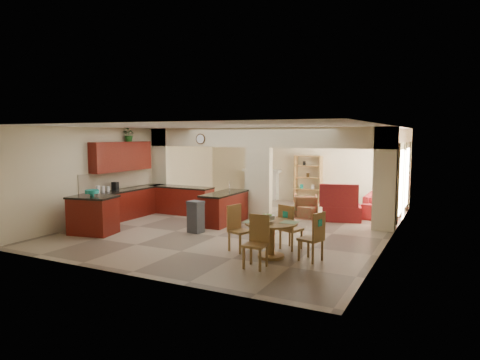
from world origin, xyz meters
The scene contains 39 objects.
floor centered at (0.00, 0.00, 0.00)m, with size 10.00×10.00×0.00m, color gray.
ceiling centered at (0.00, 0.00, 2.80)m, with size 10.00×10.00×0.00m, color white.
wall_back centered at (0.00, 5.00, 1.40)m, with size 8.00×8.00×0.00m, color beige.
wall_front centered at (0.00, -5.00, 1.40)m, with size 8.00×8.00×0.00m, color beige.
wall_left centered at (-4.00, 0.00, 1.40)m, with size 10.00×10.00×0.00m, color beige.
wall_right centered at (4.00, 0.00, 1.40)m, with size 10.00×10.00×0.00m, color beige.
partition_left_pier centered at (-3.70, 1.00, 1.40)m, with size 0.60×0.25×2.80m, color beige.
partition_center_pier centered at (0.00, 1.00, 1.10)m, with size 0.80×0.25×2.20m, color beige.
partition_right_pier centered at (3.70, 1.00, 1.40)m, with size 0.60×0.25×2.80m, color beige.
partition_header centered at (0.00, 1.00, 2.50)m, with size 8.00×0.25×0.60m, color beige.
kitchen_counter centered at (-3.26, -0.25, 0.46)m, with size 2.52×3.29×1.48m.
upper_cabinets centered at (-3.82, -0.80, 1.92)m, with size 0.35×2.40×0.90m, color #490D08.
peninsula centered at (-0.60, -0.11, 0.46)m, with size 0.70×1.85×0.91m.
wall_clock centered at (-2.00, 0.85, 2.45)m, with size 0.34×0.34×0.03m, color #493218.
rug centered at (1.20, 2.10, 0.01)m, with size 1.60×1.30×0.01m, color brown.
fireplace centered at (-1.60, 4.83, 0.61)m, with size 1.60×0.35×1.20m.
shelving_unit centered at (0.35, 4.82, 0.90)m, with size 1.00×0.32×1.80m, color olive.
window_a centered at (3.97, 2.30, 1.20)m, with size 0.02×0.90×1.90m, color white.
window_b centered at (3.97, 4.00, 1.20)m, with size 0.02×0.90×1.90m, color white.
glazed_door centered at (3.97, 3.15, 1.05)m, with size 0.02×0.70×2.10m, color white.
drape_a_left centered at (3.93, 1.70, 1.20)m, with size 0.10×0.28×2.30m, color #3D1D18.
drape_a_right centered at (3.93, 2.90, 1.20)m, with size 0.10×0.28×2.30m, color #3D1D18.
drape_b_left centered at (3.93, 3.40, 1.20)m, with size 0.10×0.28×2.30m, color #3D1D18.
drape_b_right centered at (3.93, 4.60, 1.20)m, with size 0.10×0.28×2.30m, color #3D1D18.
ceiling_fan centered at (1.50, 3.00, 2.56)m, with size 1.00×1.00×0.10m, color white.
kitchen_island centered at (-3.02, -2.83, 0.50)m, with size 1.28×1.02×1.00m.
teal_bowl centered at (-3.03, -2.83, 1.08)m, with size 0.35×0.35×0.17m, color #15937F.
trash_can centered at (-0.71, -1.49, 0.39)m, with size 0.37×0.31×0.78m, color #313134.
dining_table centered at (1.97, -2.74, 0.50)m, with size 1.11×1.11×0.75m.
fruit_bowl centered at (1.89, -2.79, 0.84)m, with size 0.33×0.33×0.18m, color #5AAF25.
sofa centered at (3.30, 3.37, 0.34)m, with size 0.92×2.34×0.68m, color maroon.
chaise centered at (2.34, 1.94, 0.23)m, with size 1.13×0.93×0.45m, color maroon.
armchair centered at (1.15, 2.09, 0.34)m, with size 0.72×0.75×0.68m, color maroon.
ottoman centered at (1.31, 1.78, 0.18)m, with size 0.49×0.49×0.36m, color maroon.
plant centered at (-3.82, -0.43, 2.59)m, with size 0.39×0.34×0.43m, color #134714.
chair_north centered at (2.08, -1.99, 0.55)m, with size 0.53×0.53×1.02m.
chair_east centered at (2.87, -2.62, 0.55)m, with size 0.52×0.52×1.02m.
chair_south centered at (1.97, -3.46, 0.55)m, with size 0.43×0.43×1.02m.
chair_west centered at (1.08, -2.58, 0.55)m, with size 0.53×0.53×1.02m.
Camera 1 is at (5.35, -10.91, 2.57)m, focal length 32.00 mm.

